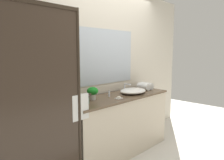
# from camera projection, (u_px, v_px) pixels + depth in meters

# --- Properties ---
(ground_plane) EXTENTS (8.00, 8.00, 0.00)m
(ground_plane) POSITION_uv_depth(u_px,v_px,m) (119.00, 152.00, 3.31)
(ground_plane) COLOR silver
(wall_back_with_mirror) EXTENTS (4.40, 0.06, 2.60)m
(wall_back_with_mirror) POSITION_uv_depth(u_px,v_px,m) (103.00, 68.00, 3.37)
(wall_back_with_mirror) COLOR beige
(wall_back_with_mirror) RESTS_ON ground_plane
(vanity_cabinet) EXTENTS (1.80, 0.58, 0.90)m
(vanity_cabinet) POSITION_uv_depth(u_px,v_px,m) (118.00, 124.00, 3.26)
(vanity_cabinet) COLOR beige
(vanity_cabinet) RESTS_ON ground_plane
(shower_enclosure) EXTENTS (1.20, 0.59, 2.00)m
(shower_enclosure) POSITION_uv_depth(u_px,v_px,m) (47.00, 105.00, 2.13)
(shower_enclosure) COLOR #2D2319
(shower_enclosure) RESTS_ON ground_plane
(sink_basin) EXTENTS (0.46, 0.35, 0.09)m
(sink_basin) POSITION_uv_depth(u_px,v_px,m) (133.00, 91.00, 3.34)
(sink_basin) COLOR white
(sink_basin) RESTS_ON vanity_cabinet
(faucet) EXTENTS (0.17, 0.14, 0.15)m
(faucet) POSITION_uv_depth(u_px,v_px,m) (125.00, 89.00, 3.45)
(faucet) COLOR silver
(faucet) RESTS_ON vanity_cabinet
(potted_plant) EXTENTS (0.16, 0.16, 0.18)m
(potted_plant) POSITION_uv_depth(u_px,v_px,m) (93.00, 92.00, 2.91)
(potted_plant) COLOR beige
(potted_plant) RESTS_ON vanity_cabinet
(soap_dish) EXTENTS (0.10, 0.07, 0.04)m
(soap_dish) POSITION_uv_depth(u_px,v_px,m) (119.00, 98.00, 2.97)
(soap_dish) COLOR silver
(soap_dish) RESTS_ON vanity_cabinet
(amenity_bottle_lotion) EXTENTS (0.03, 0.03, 0.10)m
(amenity_bottle_lotion) POSITION_uv_depth(u_px,v_px,m) (88.00, 100.00, 2.69)
(amenity_bottle_lotion) COLOR #4C7056
(amenity_bottle_lotion) RESTS_ON vanity_cabinet
(amenity_bottle_conditioner) EXTENTS (0.03, 0.03, 0.10)m
(amenity_bottle_conditioner) POSITION_uv_depth(u_px,v_px,m) (109.00, 93.00, 3.11)
(amenity_bottle_conditioner) COLOR silver
(amenity_bottle_conditioner) RESTS_ON vanity_cabinet
(rolled_towel_near_edge) EXTENTS (0.13, 0.23, 0.12)m
(rolled_towel_near_edge) POSITION_uv_depth(u_px,v_px,m) (147.00, 86.00, 3.74)
(rolled_towel_near_edge) COLOR white
(rolled_towel_near_edge) RESTS_ON vanity_cabinet
(rolled_towel_middle) EXTENTS (0.14, 0.22, 0.12)m
(rolled_towel_middle) POSITION_uv_depth(u_px,v_px,m) (144.00, 86.00, 3.66)
(rolled_towel_middle) COLOR white
(rolled_towel_middle) RESTS_ON vanity_cabinet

